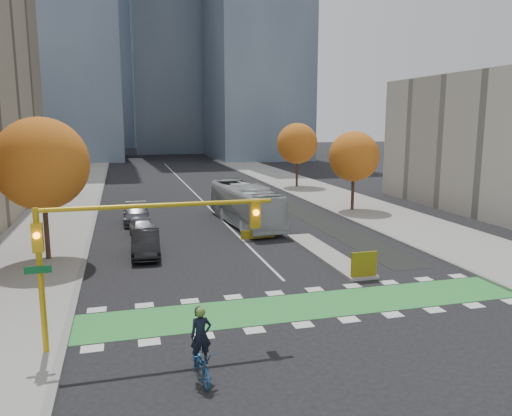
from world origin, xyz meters
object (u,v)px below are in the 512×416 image
traffic_signal_west (118,238)px  bus (245,204)px  hazard_board (364,264)px  parked_car_c (136,214)px  cyclist (201,355)px  parked_car_a (142,228)px  parked_car_b (146,244)px  tree_east_far (297,144)px  tree_west (42,164)px  tree_east_near (354,156)px

traffic_signal_west → bus: 21.79m
hazard_board → bus: size_ratio=0.12×
traffic_signal_west → parked_car_c: traffic_signal_west is taller
cyclist → parked_car_a: bearing=88.0°
bus → parked_car_a: (-7.93, -2.38, -0.89)m
traffic_signal_west → bus: traffic_signal_west is taller
parked_car_b → parked_car_c: parked_car_b is taller
hazard_board → cyclist: (-9.55, -7.72, -0.00)m
cyclist → parked_car_a: 20.17m
parked_car_a → parked_car_b: (0.00, -5.00, 0.09)m
tree_east_far → traffic_signal_west: size_ratio=0.90×
parked_car_a → parked_car_c: 5.01m
tree_east_far → cyclist: (-18.05, -41.52, -4.44)m
tree_west → parked_car_b: size_ratio=1.77×
tree_west → parked_car_c: tree_west is taller
hazard_board → cyclist: cyclist is taller
tree_west → parked_car_c: bearing=61.4°
parked_car_a → tree_east_far: bearing=44.7°
tree_east_near → tree_west: bearing=-157.4°
parked_car_b → cyclist: bearing=-83.7°
tree_east_far → hazard_board: bearing=-104.1°
bus → parked_car_c: bus is taller
tree_west → parked_car_a: (5.50, 4.63, -4.94)m
traffic_signal_west → parked_car_b: 12.66m
hazard_board → parked_car_a: 16.28m
tree_east_far → parked_car_a: bearing=-131.6°
parked_car_a → hazard_board: bearing=-53.4°
hazard_board → traffic_signal_west: bearing=-158.5°
cyclist → parked_car_c: size_ratio=0.48×
tree_east_far → traffic_signal_west: tree_east_far is taller
bus → parked_car_a: bearing=-168.0°
cyclist → parked_car_c: 25.18m
parked_car_a → parked_car_c: size_ratio=0.80×
cyclist → bus: 23.60m
tree_west → cyclist: tree_west is taller
tree_east_far → tree_west: bearing=-133.3°
hazard_board → traffic_signal_west: 13.23m
hazard_board → parked_car_a: size_ratio=0.35×
hazard_board → tree_east_near: 19.93m
tree_east_near → cyclist: size_ratio=2.97×
tree_east_far → bus: bearing=-120.2°
hazard_board → tree_east_far: bearing=75.9°
traffic_signal_west → tree_east_far: bearing=62.1°
tree_east_near → parked_car_a: size_ratio=1.79×
bus → parked_car_b: size_ratio=2.42×
parked_car_c → tree_east_near: bearing=2.1°
hazard_board → parked_car_b: size_ratio=0.30×
hazard_board → tree_east_near: tree_east_near is taller
hazard_board → cyclist: size_ratio=0.59×
cyclist → parked_car_c: cyclist is taller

